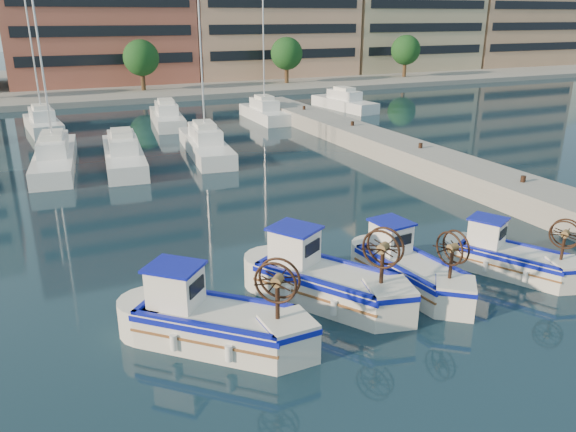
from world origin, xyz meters
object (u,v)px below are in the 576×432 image
(fishing_boat_b, at_px, (323,278))
(fishing_boat_d, at_px, (510,256))
(fishing_boat_c, at_px, (409,267))
(fishing_boat_a, at_px, (211,319))

(fishing_boat_b, bearing_deg, fishing_boat_d, -39.22)
(fishing_boat_c, distance_m, fishing_boat_d, 3.97)
(fishing_boat_d, bearing_deg, fishing_boat_b, 144.69)
(fishing_boat_a, relative_size, fishing_boat_c, 1.04)
(fishing_boat_a, distance_m, fishing_boat_c, 7.16)
(fishing_boat_b, bearing_deg, fishing_boat_a, 161.87)
(fishing_boat_c, height_order, fishing_boat_d, fishing_boat_c)
(fishing_boat_a, xyz_separation_m, fishing_boat_b, (4.02, 0.96, 0.02))
(fishing_boat_b, relative_size, fishing_boat_d, 1.21)
(fishing_boat_c, bearing_deg, fishing_boat_d, -15.64)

